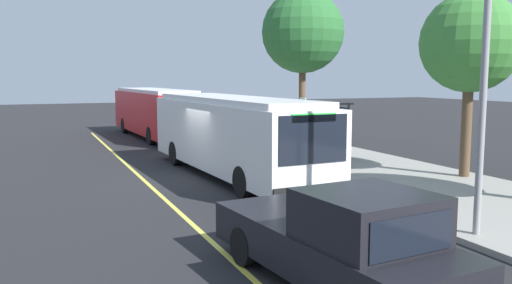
# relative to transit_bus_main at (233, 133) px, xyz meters

# --- Properties ---
(ground_plane) EXTENTS (120.00, 120.00, 0.00)m
(ground_plane) POSITION_rel_transit_bus_main_xyz_m (-0.14, -1.01, -1.62)
(ground_plane) COLOR #232326
(sidewalk_curb) EXTENTS (44.00, 6.40, 0.15)m
(sidewalk_curb) POSITION_rel_transit_bus_main_xyz_m (-0.14, 4.99, -1.54)
(sidewalk_curb) COLOR gray
(sidewalk_curb) RESTS_ON ground_plane
(lane_stripe_center) EXTENTS (36.00, 0.14, 0.01)m
(lane_stripe_center) POSITION_rel_transit_bus_main_xyz_m (-0.14, -3.21, -1.61)
(lane_stripe_center) COLOR #E0D64C
(lane_stripe_center) RESTS_ON ground_plane
(transit_bus_main) EXTENTS (11.40, 3.14, 2.95)m
(transit_bus_main) POSITION_rel_transit_bus_main_xyz_m (0.00, 0.00, 0.00)
(transit_bus_main) COLOR white
(transit_bus_main) RESTS_ON ground_plane
(transit_bus_second) EXTENTS (11.40, 3.08, 2.95)m
(transit_bus_second) POSITION_rel_transit_bus_main_xyz_m (-13.82, 0.10, 0.00)
(transit_bus_second) COLOR red
(transit_bus_second) RESTS_ON ground_plane
(pickup_truck) EXTENTS (5.58, 2.56, 1.85)m
(pickup_truck) POSITION_rel_transit_bus_main_xyz_m (10.64, -2.00, -0.76)
(pickup_truck) COLOR black
(pickup_truck) RESTS_ON ground_plane
(bus_shelter) EXTENTS (2.90, 1.60, 2.48)m
(bus_shelter) POSITION_rel_transit_bus_main_xyz_m (-1.80, 4.73, 0.30)
(bus_shelter) COLOR #333338
(bus_shelter) RESTS_ON sidewalk_curb
(waiting_bench) EXTENTS (1.60, 0.48, 0.95)m
(waiting_bench) POSITION_rel_transit_bus_main_xyz_m (-1.80, 4.71, -0.98)
(waiting_bench) COLOR brown
(waiting_bench) RESTS_ON sidewalk_curb
(route_sign_post) EXTENTS (0.44, 0.08, 2.80)m
(route_sign_post) POSITION_rel_transit_bus_main_xyz_m (1.13, 2.32, 0.34)
(route_sign_post) COLOR #333338
(route_sign_post) RESTS_ON sidewalk_curb
(pedestrian_commuter) EXTENTS (0.24, 0.40, 1.69)m
(pedestrian_commuter) POSITION_rel_transit_bus_main_xyz_m (-2.13, 3.83, -0.50)
(pedestrian_commuter) COLOR #282D47
(pedestrian_commuter) RESTS_ON sidewalk_curb
(street_tree_near_shelter) EXTENTS (3.47, 3.47, 6.45)m
(street_tree_near_shelter) POSITION_rel_transit_bus_main_xyz_m (3.96, 7.35, 3.22)
(street_tree_near_shelter) COLOR brown
(street_tree_near_shelter) RESTS_ON sidewalk_curb
(street_tree_upstreet) EXTENTS (4.34, 4.34, 8.05)m
(street_tree_upstreet) POSITION_rel_transit_bus_main_xyz_m (-6.87, 6.52, 4.39)
(street_tree_upstreet) COLOR brown
(street_tree_upstreet) RESTS_ON sidewalk_curb
(utility_pole) EXTENTS (0.16, 0.16, 6.40)m
(utility_pole) POSITION_rel_transit_bus_main_xyz_m (9.47, 2.33, 1.73)
(utility_pole) COLOR gray
(utility_pole) RESTS_ON sidewalk_curb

